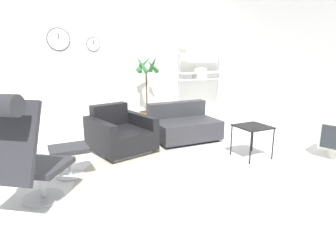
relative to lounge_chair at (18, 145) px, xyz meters
name	(u,v)px	position (x,y,z in m)	size (l,w,h in m)	color
ground_plane	(160,176)	(1.60, 0.21, -0.72)	(12.00, 12.00, 0.00)	white
wall_back	(95,59)	(1.60, 3.38, 0.69)	(12.00, 0.09, 2.80)	silver
round_rug	(161,176)	(1.61, 0.19, -0.71)	(2.19, 2.19, 0.01)	#BCB29E
lounge_chair	(18,145)	(0.00, 0.00, 0.00)	(0.98, 1.05, 1.25)	#BCBCC1
ottoman	(69,154)	(0.56, 0.74, -0.42)	(0.47, 0.40, 0.40)	#BCBCC1
armchair_red	(120,135)	(1.45, 1.41, -0.45)	(1.03, 1.07, 0.73)	silver
couch_low	(183,126)	(2.69, 1.52, -0.47)	(1.16, 0.88, 0.65)	black
side_table	(253,129)	(3.14, 0.22, -0.27)	(0.47, 0.47, 0.49)	black
potted_plant	(147,98)	(2.55, 2.88, -0.13)	(0.53, 0.51, 1.51)	brown
shelf_unit	(199,68)	(4.00, 3.07, 0.46)	(1.19, 0.28, 1.92)	#BCBCC1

